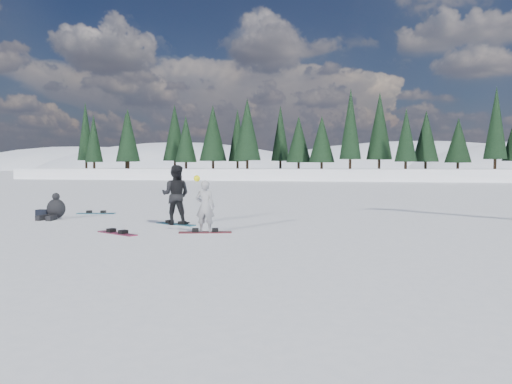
{
  "coord_description": "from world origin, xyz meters",
  "views": [
    {
      "loc": [
        7.04,
        -14.44,
        1.91
      ],
      "look_at": [
        3.36,
        0.5,
        1.1
      ],
      "focal_mm": 35.0,
      "sensor_mm": 36.0,
      "label": 1
    }
  ],
  "objects_px": {
    "snowboard_loose_c": "(96,213)",
    "gear_bag": "(43,214)",
    "snowboarder_woman": "(205,206)",
    "snowboard_loose_b": "(117,233)",
    "seated_rider": "(55,209)",
    "snowboarder_man": "(176,195)"
  },
  "relations": [
    {
      "from": "snowboarder_man",
      "to": "snowboard_loose_b",
      "type": "xyz_separation_m",
      "value": [
        -0.73,
        -2.46,
        -0.95
      ]
    },
    {
      "from": "seated_rider",
      "to": "snowboard_loose_b",
      "type": "height_order",
      "value": "seated_rider"
    },
    {
      "from": "seated_rider",
      "to": "snowboard_loose_c",
      "type": "height_order",
      "value": "seated_rider"
    },
    {
      "from": "snowboard_loose_c",
      "to": "gear_bag",
      "type": "bearing_deg",
      "value": -135.1
    },
    {
      "from": "snowboarder_woman",
      "to": "snowboard_loose_b",
      "type": "distance_m",
      "value": 2.57
    },
    {
      "from": "snowboarder_woman",
      "to": "snowboard_loose_b",
      "type": "bearing_deg",
      "value": 14.73
    },
    {
      "from": "snowboard_loose_c",
      "to": "snowboarder_man",
      "type": "bearing_deg",
      "value": -45.44
    },
    {
      "from": "snowboarder_man",
      "to": "gear_bag",
      "type": "xyz_separation_m",
      "value": [
        -5.6,
        0.83,
        -0.82
      ]
    },
    {
      "from": "snowboarder_man",
      "to": "gear_bag",
      "type": "height_order",
      "value": "snowboarder_man"
    },
    {
      "from": "snowboarder_man",
      "to": "seated_rider",
      "type": "distance_m",
      "value": 4.97
    },
    {
      "from": "snowboard_loose_b",
      "to": "snowboarder_man",
      "type": "bearing_deg",
      "value": 98.63
    },
    {
      "from": "snowboard_loose_c",
      "to": "seated_rider",
      "type": "bearing_deg",
      "value": -114.78
    },
    {
      "from": "seated_rider",
      "to": "gear_bag",
      "type": "distance_m",
      "value": 0.78
    },
    {
      "from": "snowboarder_man",
      "to": "snowboard_loose_c",
      "type": "height_order",
      "value": "snowboarder_man"
    },
    {
      "from": "snowboard_loose_b",
      "to": "snowboard_loose_c",
      "type": "height_order",
      "value": "same"
    },
    {
      "from": "snowboard_loose_c",
      "to": "snowboard_loose_b",
      "type": "bearing_deg",
      "value": -68.36
    },
    {
      "from": "snowboarder_woman",
      "to": "gear_bag",
      "type": "distance_m",
      "value": 7.65
    },
    {
      "from": "snowboarder_woman",
      "to": "gear_bag",
      "type": "relative_size",
      "value": 3.66
    },
    {
      "from": "snowboard_loose_b",
      "to": "seated_rider",
      "type": "bearing_deg",
      "value": 169.13
    },
    {
      "from": "snowboarder_woman",
      "to": "seated_rider",
      "type": "bearing_deg",
      "value": -23.02
    },
    {
      "from": "gear_bag",
      "to": "snowboarder_woman",
      "type": "bearing_deg",
      "value": -19.16
    },
    {
      "from": "snowboarder_woman",
      "to": "snowboard_loose_c",
      "type": "distance_m",
      "value": 7.55
    }
  ]
}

